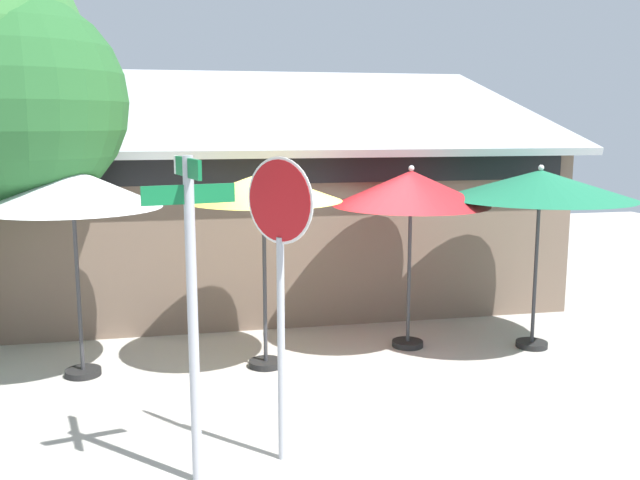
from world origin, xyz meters
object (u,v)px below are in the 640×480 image
(stop_sign, at_px, (280,252))
(patio_umbrella_mustard_center, at_px, (263,189))
(patio_umbrella_ivory_left, at_px, (72,189))
(patio_umbrella_crimson_right, at_px, (411,189))
(street_sign_post, at_px, (192,289))
(patio_umbrella_forest_green_far_right, at_px, (540,185))

(stop_sign, distance_m, patio_umbrella_mustard_center, 2.54)
(patio_umbrella_ivory_left, relative_size, patio_umbrella_mustard_center, 1.03)
(stop_sign, height_order, patio_umbrella_crimson_right, stop_sign)
(stop_sign, relative_size, patio_umbrella_crimson_right, 1.11)
(stop_sign, bearing_deg, street_sign_post, -162.58)
(stop_sign, relative_size, patio_umbrella_forest_green_far_right, 1.10)
(patio_umbrella_forest_green_far_right, bearing_deg, patio_umbrella_mustard_center, -179.76)
(patio_umbrella_ivory_left, bearing_deg, patio_umbrella_crimson_right, 3.42)
(stop_sign, height_order, patio_umbrella_mustard_center, stop_sign)
(street_sign_post, distance_m, patio_umbrella_ivory_left, 3.25)
(patio_umbrella_ivory_left, distance_m, patio_umbrella_forest_green_far_right, 6.08)
(patio_umbrella_ivory_left, height_order, patio_umbrella_crimson_right, patio_umbrella_ivory_left)
(patio_umbrella_mustard_center, xyz_separation_m, patio_umbrella_forest_green_far_right, (3.79, 0.02, -0.03))
(patio_umbrella_crimson_right, relative_size, patio_umbrella_forest_green_far_right, 1.00)
(patio_umbrella_ivory_left, bearing_deg, stop_sign, -51.40)
(patio_umbrella_mustard_center, bearing_deg, patio_umbrella_ivory_left, 176.41)
(stop_sign, xyz_separation_m, patio_umbrella_forest_green_far_right, (3.95, 2.53, 0.31))
(stop_sign, relative_size, patio_umbrella_mustard_center, 1.09)
(street_sign_post, xyz_separation_m, patio_umbrella_mustard_center, (0.96, 2.77, 0.57))
(street_sign_post, relative_size, stop_sign, 1.01)
(street_sign_post, bearing_deg, patio_umbrella_ivory_left, 114.52)
(patio_umbrella_crimson_right, bearing_deg, street_sign_post, -133.78)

